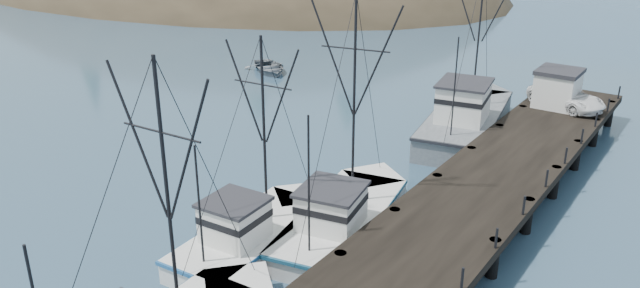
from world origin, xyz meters
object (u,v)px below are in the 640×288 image
object	(u,v)px
trawler_far	(344,217)
motorboat	(269,72)
pier	(481,191)
pier_shed	(557,88)
pickup_truck	(567,97)
work_vessel	(467,118)
trawler_mid	(256,233)

from	to	relation	value
trawler_far	motorboat	distance (m)	32.82
pier	pier_shed	xyz separation A→B (m)	(-0.66, 16.41, 1.73)
pier	motorboat	size ratio (longest dim) A/B	7.48
trawler_far	pickup_truck	distance (m)	22.54
trawler_far	pickup_truck	size ratio (longest dim) A/B	2.20
pier	trawler_far	distance (m)	7.63
work_vessel	pickup_truck	size ratio (longest dim) A/B	2.74
trawler_far	pickup_truck	bearing A→B (deg)	75.86
trawler_mid	pickup_truck	distance (m)	27.07
trawler_far	work_vessel	bearing A→B (deg)	91.06
trawler_mid	pier_shed	xyz separation A→B (m)	(7.51, 25.65, 2.60)
pier	pier_shed	size ratio (longest dim) A/B	13.75
pier	work_vessel	distance (m)	13.43
pier	pier_shed	world-z (taller)	pier_shed
trawler_far	pier_shed	size ratio (longest dim) A/B	3.97
pier	motorboat	world-z (taller)	pier
work_vessel	pier_shed	distance (m)	7.00
pier	pickup_truck	bearing A→B (deg)	89.79
motorboat	pier_shed	bearing A→B (deg)	-57.10
trawler_far	work_vessel	world-z (taller)	work_vessel
trawler_far	pier_shed	world-z (taller)	trawler_far
pickup_truck	motorboat	size ratio (longest dim) A/B	0.98
work_vessel	motorboat	xyz separation A→B (m)	(-23.31, 5.33, -1.23)
pier	trawler_mid	xyz separation A→B (m)	(-8.17, -9.24, -0.87)
trawler_far	pickup_truck	xyz separation A→B (m)	(5.48, 21.77, 1.98)
pickup_truck	pier	bearing A→B (deg)	-155.27
trawler_mid	pier_shed	size ratio (longest dim) A/B	3.47
work_vessel	motorboat	bearing A→B (deg)	167.11
pier_shed	pickup_truck	bearing A→B (deg)	4.94
trawler_far	work_vessel	distance (m)	17.43
trawler_mid	trawler_far	bearing A→B (deg)	55.08
pier	pickup_truck	world-z (taller)	pickup_truck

